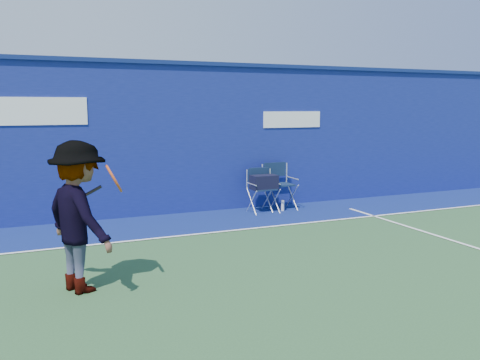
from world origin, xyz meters
name	(u,v)px	position (x,y,z in m)	size (l,w,h in m)	color
ground	(221,310)	(0.00, 0.00, 0.00)	(80.00, 80.00, 0.00)	#2B512B
stadium_wall	(126,139)	(0.00, 5.20, 1.55)	(24.00, 0.50, 3.08)	navy
out_of_bounds_strip	(140,227)	(0.00, 4.10, 0.00)	(24.00, 1.80, 0.01)	navy
court_lines	(203,290)	(0.00, 0.60, 0.01)	(24.00, 12.00, 0.01)	white
directors_chair_left	(263,194)	(2.65, 4.47, 0.39)	(0.54, 0.50, 0.91)	silver
directors_chair_right	(280,195)	(3.10, 4.59, 0.31)	(0.59, 0.53, 0.99)	silver
water_bottle	(283,206)	(3.07, 4.39, 0.11)	(0.07, 0.07, 0.23)	silver
tennis_player	(79,217)	(-1.31, 1.22, 0.90)	(1.08, 1.33, 1.80)	#EA4738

